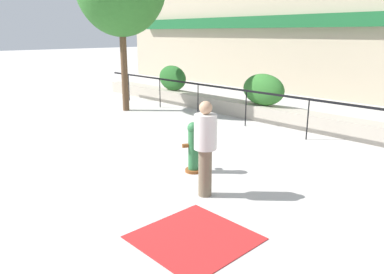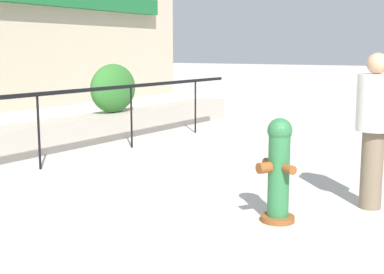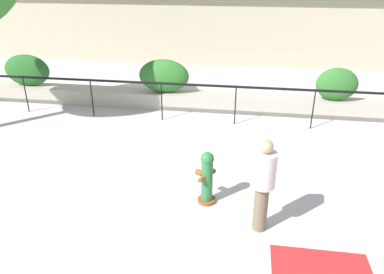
# 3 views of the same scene
# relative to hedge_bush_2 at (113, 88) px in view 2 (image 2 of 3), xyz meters

# --- Properties ---
(hedge_bush_2) EXTENTS (1.21, 0.57, 0.99)m
(hedge_bush_2) POSITION_rel_hedge_bush_2_xyz_m (0.00, 0.00, 0.00)
(hedge_bush_2) COLOR #2D6B28
(hedge_bush_2) RESTS_ON planter_wall_low
(fire_hydrant) EXTENTS (0.49, 0.48, 1.08)m
(fire_hydrant) POSITION_rel_hedge_bush_2_xyz_m (-3.27, -5.09, -0.44)
(fire_hydrant) COLOR brown
(fire_hydrant) RESTS_ON ground
(pedestrian) EXTENTS (0.55, 0.55, 1.73)m
(pedestrian) POSITION_rel_hedge_bush_2_xyz_m (-2.25, -5.76, -0.01)
(pedestrian) COLOR brown
(pedestrian) RESTS_ON ground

